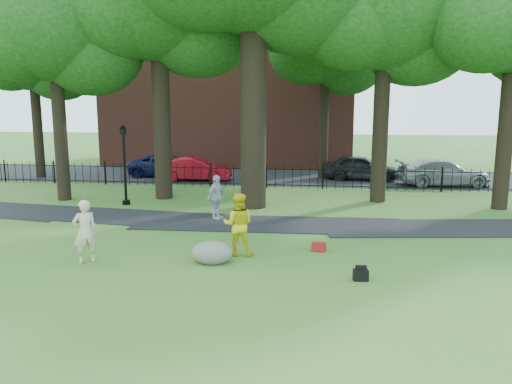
# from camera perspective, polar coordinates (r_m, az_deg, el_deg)

# --- Properties ---
(ground) EXTENTS (120.00, 120.00, 0.00)m
(ground) POSITION_cam_1_polar(r_m,az_deg,el_deg) (15.05, -3.92, -7.12)
(ground) COLOR #306423
(ground) RESTS_ON ground
(footpath) EXTENTS (36.07, 3.85, 0.03)m
(footpath) POSITION_cam_1_polar(r_m,az_deg,el_deg) (18.62, 1.47, -3.72)
(footpath) COLOR black
(footpath) RESTS_ON ground
(street) EXTENTS (80.00, 7.00, 0.02)m
(street) POSITION_cam_1_polar(r_m,az_deg,el_deg) (30.55, 1.98, 1.72)
(street) COLOR black
(street) RESTS_ON ground
(iron_fence) EXTENTS (44.00, 0.04, 1.20)m
(iron_fence) POSITION_cam_1_polar(r_m,az_deg,el_deg) (26.53, 1.16, 1.75)
(iron_fence) COLOR black
(iron_fence) RESTS_ON ground
(brick_building) EXTENTS (18.00, 8.00, 12.00)m
(brick_building) POSITION_cam_1_polar(r_m,az_deg,el_deg) (38.73, -2.84, 12.38)
(brick_building) COLOR brown
(brick_building) RESTS_ON ground
(tree_row) EXTENTS (26.82, 7.96, 12.42)m
(tree_row) POSITION_cam_1_polar(r_m,az_deg,el_deg) (22.92, 1.54, 19.40)
(tree_row) COLOR black
(tree_row) RESTS_ON ground
(woman) EXTENTS (0.79, 0.74, 1.81)m
(woman) POSITION_cam_1_polar(r_m,az_deg,el_deg) (14.83, -18.96, -4.29)
(woman) COLOR beige
(woman) RESTS_ON ground
(man) EXTENTS (0.93, 0.74, 1.87)m
(man) POSITION_cam_1_polar(r_m,az_deg,el_deg) (14.72, -2.04, -3.71)
(man) COLOR yellow
(man) RESTS_ON ground
(pedestrian) EXTENTS (0.81, 1.11, 1.74)m
(pedestrian) POSITION_cam_1_polar(r_m,az_deg,el_deg) (19.28, -4.57, -0.63)
(pedestrian) COLOR #B2B1B6
(pedestrian) RESTS_ON ground
(boulder) EXTENTS (1.24, 0.98, 0.68)m
(boulder) POSITION_cam_1_polar(r_m,az_deg,el_deg) (14.23, -5.07, -6.72)
(boulder) COLOR slate
(boulder) RESTS_ON ground
(lamppost) EXTENTS (0.35, 0.35, 3.52)m
(lamppost) POSITION_cam_1_polar(r_m,az_deg,el_deg) (22.72, -14.79, 2.88)
(lamppost) COLOR black
(lamppost) RESTS_ON ground
(backpack) EXTENTS (0.40, 0.27, 0.28)m
(backpack) POSITION_cam_1_polar(r_m,az_deg,el_deg) (13.13, 11.88, -9.27)
(backpack) COLOR black
(backpack) RESTS_ON ground
(red_bag) EXTENTS (0.44, 0.33, 0.27)m
(red_bag) POSITION_cam_1_polar(r_m,az_deg,el_deg) (15.38, 7.18, -6.26)
(red_bag) COLOR maroon
(red_bag) RESTS_ON ground
(red_sedan) EXTENTS (4.21, 1.71, 1.36)m
(red_sedan) POSITION_cam_1_polar(r_m,az_deg,el_deg) (29.22, -6.91, 2.61)
(red_sedan) COLOR #A50C1A
(red_sedan) RESTS_ON ground
(navy_van) EXTENTS (4.99, 2.76, 1.32)m
(navy_van) POSITION_cam_1_polar(r_m,az_deg,el_deg) (31.27, -10.07, 2.98)
(navy_van) COLOR #0D1443
(navy_van) RESTS_ON ground
(grey_car) EXTENTS (4.47, 2.11, 1.48)m
(grey_car) POSITION_cam_1_polar(r_m,az_deg,el_deg) (29.91, 11.85, 2.75)
(grey_car) COLOR black
(grey_car) RESTS_ON ground
(silver_car) EXTENTS (5.12, 2.51, 1.43)m
(silver_car) POSITION_cam_1_polar(r_m,az_deg,el_deg) (29.12, 20.63, 2.08)
(silver_car) COLOR gray
(silver_car) RESTS_ON ground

